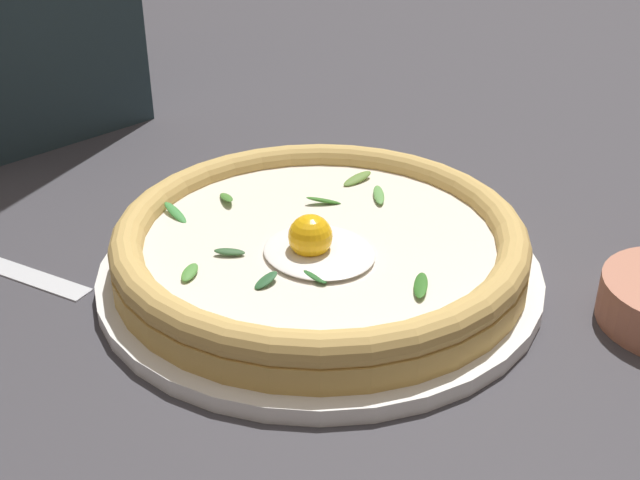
% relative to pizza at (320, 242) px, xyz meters
% --- Properties ---
extents(ground_plane, '(2.40, 2.40, 0.03)m').
position_rel_pizza_xyz_m(ground_plane, '(-0.04, -0.01, -0.05)').
color(ground_plane, '#3B3A3F').
rests_on(ground_plane, ground).
extents(pizza_plate, '(0.33, 0.33, 0.01)m').
position_rel_pizza_xyz_m(pizza_plate, '(-0.00, 0.00, -0.02)').
color(pizza_plate, white).
rests_on(pizza_plate, ground).
extents(pizza, '(0.30, 0.30, 0.05)m').
position_rel_pizza_xyz_m(pizza, '(0.00, 0.00, 0.00)').
color(pizza, tan).
rests_on(pizza, pizza_plate).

